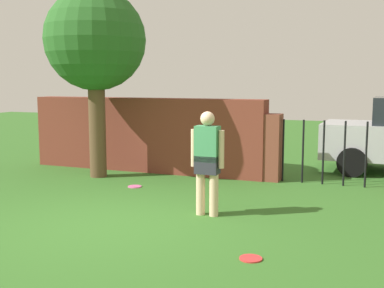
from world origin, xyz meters
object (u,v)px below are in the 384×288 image
Objects in this scene: person at (207,158)px; frisbee_pink at (135,187)px; tree at (95,42)px; frisbee_red at (251,258)px.

person is 6.00× the size of frisbee_pink.
tree is 2.48× the size of person.
tree is at bearing 140.73° from frisbee_red.
frisbee_pink is (1.24, -0.64, -2.89)m from tree.
person reaches higher than frisbee_red.
tree is at bearing -30.74° from person.
frisbee_red is at bearing 126.14° from person.
person is 2.59m from frisbee_pink.
person reaches higher than frisbee_pink.
person is at bearing -31.56° from tree.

